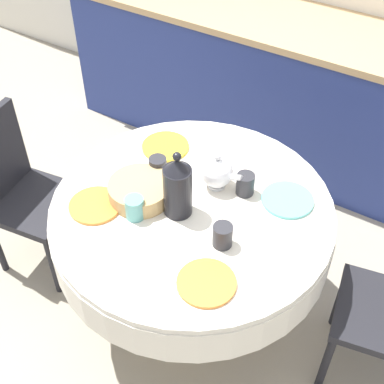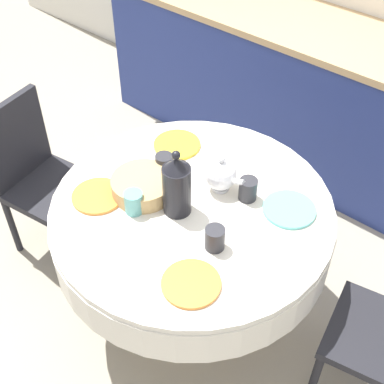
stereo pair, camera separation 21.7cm
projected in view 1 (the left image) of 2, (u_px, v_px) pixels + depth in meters
name	position (u px, v px, depth m)	size (l,w,h in m)	color
ground_plane	(192.00, 308.00, 2.76)	(12.00, 12.00, 0.00)	#9E937F
kitchen_counter	(311.00, 100.00, 3.29)	(3.24, 0.64, 0.94)	navy
dining_table	(192.00, 226.00, 2.32)	(1.20, 1.20, 0.75)	olive
chair_right	(21.00, 189.00, 2.69)	(0.45, 0.45, 0.89)	black
plate_near_left	(95.00, 205.00, 2.22)	(0.22, 0.22, 0.01)	orange
cup_near_left	(135.00, 208.00, 2.15)	(0.08, 0.08, 0.10)	#5BA39E
plate_near_right	(206.00, 283.00, 1.94)	(0.22, 0.22, 0.01)	orange
cup_near_right	(223.00, 235.00, 2.05)	(0.08, 0.08, 0.10)	#28282D
plate_far_left	(165.00, 146.00, 2.50)	(0.22, 0.22, 0.01)	yellow
cup_far_left	(158.00, 167.00, 2.33)	(0.08, 0.08, 0.10)	#28282D
plate_far_right	(288.00, 200.00, 2.25)	(0.22, 0.22, 0.01)	#60BCB7
cup_far_right	(245.00, 184.00, 2.26)	(0.08, 0.08, 0.10)	#28282D
coffee_carafe	(178.00, 187.00, 2.12)	(0.12, 0.12, 0.31)	black
teapot	(217.00, 172.00, 2.26)	(0.19, 0.14, 0.18)	white
bread_basket	(140.00, 191.00, 2.24)	(0.27, 0.27, 0.08)	tan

